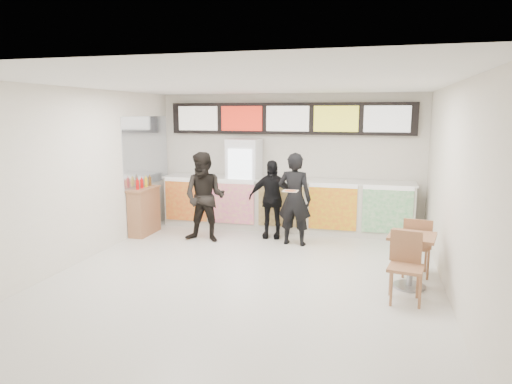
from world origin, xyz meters
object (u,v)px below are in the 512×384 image
(customer_mid, at_px, (271,199))
(condiment_ledge, at_px, (144,210))
(customer_main, at_px, (294,199))
(service_counter, at_px, (284,204))
(cafe_table, at_px, (411,251))
(drinks_fridge, at_px, (244,183))
(customer_left, at_px, (205,197))

(customer_mid, height_order, condiment_ledge, customer_mid)
(customer_main, bearing_deg, service_counter, -64.93)
(customer_main, distance_m, cafe_table, 2.76)
(drinks_fridge, xyz_separation_m, customer_mid, (0.80, -0.74, -0.19))
(customer_left, distance_m, customer_mid, 1.38)
(customer_mid, bearing_deg, customer_left, -156.72)
(customer_main, bearing_deg, drinks_fridge, -35.69)
(customer_main, distance_m, customer_left, 1.80)
(customer_left, xyz_separation_m, condiment_ledge, (-1.46, 0.18, -0.39))
(cafe_table, bearing_deg, service_counter, 140.85)
(condiment_ledge, bearing_deg, customer_main, 0.62)
(customer_left, xyz_separation_m, cafe_table, (3.86, -1.58, -0.34))
(cafe_table, relative_size, condiment_ledge, 1.41)
(customer_left, relative_size, cafe_table, 1.07)
(service_counter, bearing_deg, drinks_fridge, 179.01)
(cafe_table, bearing_deg, drinks_fridge, 149.76)
(customer_main, bearing_deg, customer_left, 11.33)
(cafe_table, distance_m, condiment_ledge, 5.60)
(customer_mid, xyz_separation_m, cafe_table, (2.63, -2.20, -0.25))
(service_counter, bearing_deg, cafe_table, -49.53)
(customer_left, relative_size, condiment_ledge, 1.51)
(customer_main, height_order, cafe_table, customer_main)
(service_counter, height_order, drinks_fridge, drinks_fridge)
(service_counter, bearing_deg, condiment_ledge, -157.53)
(customer_left, bearing_deg, customer_mid, 27.19)
(service_counter, relative_size, customer_mid, 3.42)
(service_counter, bearing_deg, customer_left, -135.32)
(customer_main, distance_m, customer_mid, 0.69)
(customer_left, distance_m, cafe_table, 4.18)
(drinks_fridge, distance_m, condiment_ledge, 2.28)
(customer_mid, relative_size, cafe_table, 0.96)
(customer_mid, bearing_deg, cafe_table, -43.32)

